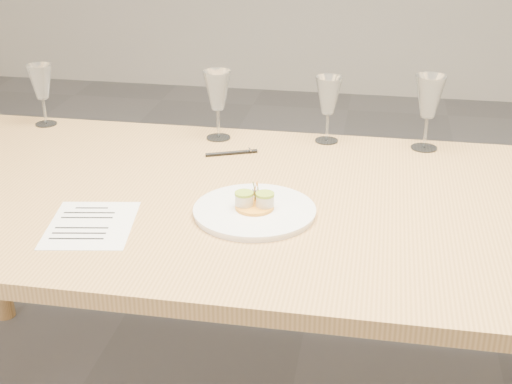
% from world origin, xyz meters
% --- Properties ---
extents(dining_table, '(2.40, 1.00, 0.75)m').
position_xyz_m(dining_table, '(0.00, 0.00, 0.68)').
color(dining_table, tan).
rests_on(dining_table, ground).
extents(dinner_plate, '(0.30, 0.30, 0.08)m').
position_xyz_m(dinner_plate, '(-0.07, -0.10, 0.76)').
color(dinner_plate, white).
rests_on(dinner_plate, dining_table).
extents(recipe_sheet, '(0.23, 0.28, 0.00)m').
position_xyz_m(recipe_sheet, '(-0.44, -0.22, 0.75)').
color(recipe_sheet, white).
rests_on(recipe_sheet, dining_table).
extents(ballpoint_pen, '(0.15, 0.07, 0.01)m').
position_xyz_m(ballpoint_pen, '(-0.21, 0.28, 0.76)').
color(ballpoint_pen, black).
rests_on(ballpoint_pen, dining_table).
extents(wine_glass_0, '(0.08, 0.08, 0.20)m').
position_xyz_m(wine_glass_0, '(-0.86, 0.43, 0.89)').
color(wine_glass_0, white).
rests_on(wine_glass_0, dining_table).
extents(wine_glass_1, '(0.09, 0.09, 0.21)m').
position_xyz_m(wine_glass_1, '(-0.28, 0.40, 0.90)').
color(wine_glass_1, white).
rests_on(wine_glass_1, dining_table).
extents(wine_glass_2, '(0.08, 0.08, 0.20)m').
position_xyz_m(wine_glass_2, '(0.06, 0.44, 0.89)').
color(wine_glass_2, white).
rests_on(wine_glass_2, dining_table).
extents(wine_glass_3, '(0.09, 0.09, 0.22)m').
position_xyz_m(wine_glass_3, '(0.35, 0.43, 0.91)').
color(wine_glass_3, white).
rests_on(wine_glass_3, dining_table).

